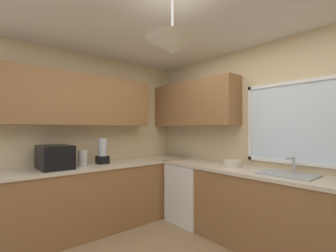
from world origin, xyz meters
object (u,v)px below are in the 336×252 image
(sink_assembly, at_px, (288,174))
(dishwasher, at_px, (192,193))
(blender_appliance, at_px, (103,152))
(microwave, at_px, (55,157))
(kettle, at_px, (83,158))
(bowl, at_px, (232,163))

(sink_assembly, bearing_deg, dishwasher, -178.48)
(blender_appliance, bearing_deg, dishwasher, 59.97)
(dishwasher, distance_m, microwave, 1.99)
(dishwasher, bearing_deg, kettle, -114.09)
(dishwasher, distance_m, kettle, 1.67)
(bowl, bearing_deg, dishwasher, -177.53)
(microwave, bearing_deg, kettle, 86.64)
(sink_assembly, bearing_deg, microwave, -138.57)
(dishwasher, relative_size, microwave, 1.79)
(bowl, bearing_deg, kettle, -132.41)
(sink_assembly, relative_size, blender_appliance, 1.54)
(dishwasher, xyz_separation_m, microwave, (-0.66, -1.77, 0.62))
(microwave, xyz_separation_m, blender_appliance, (0.00, 0.63, 0.02))
(kettle, xyz_separation_m, blender_appliance, (-0.02, 0.29, 0.06))
(bowl, bearing_deg, microwave, -126.94)
(sink_assembly, bearing_deg, bowl, -179.43)
(sink_assembly, height_order, bowl, sink_assembly)
(kettle, distance_m, bowl, 1.98)
(sink_assembly, relative_size, bowl, 2.50)
(microwave, height_order, blender_appliance, blender_appliance)
(microwave, bearing_deg, sink_assembly, 41.43)
(microwave, bearing_deg, bowl, 53.06)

